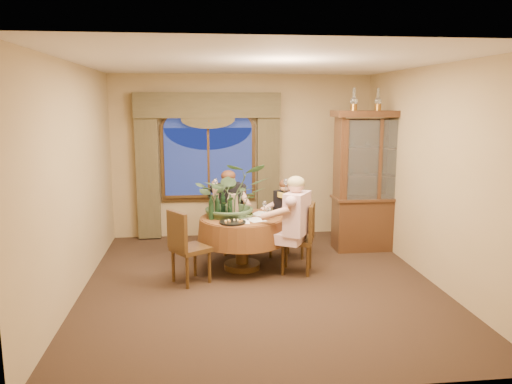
{
  "coord_description": "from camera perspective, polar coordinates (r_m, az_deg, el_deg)",
  "views": [
    {
      "loc": [
        -0.76,
        -6.14,
        2.33
      ],
      "look_at": [
        0.02,
        0.63,
        1.1
      ],
      "focal_mm": 35.0,
      "sensor_mm": 36.0,
      "label": 1
    }
  ],
  "objects": [
    {
      "name": "wine_bottle_1",
      "position": [
        6.81,
        -5.14,
        -1.79
      ],
      "size": [
        0.07,
        0.07,
        0.33
      ],
      "primitive_type": "cylinder",
      "color": "black",
      "rests_on": "dining_table"
    },
    {
      "name": "tasting_paper_1",
      "position": [
        7.16,
        0.5,
        -2.49
      ],
      "size": [
        0.35,
        0.37,
        0.0
      ],
      "primitive_type": "cube",
      "rotation": [
        0.0,
        0.0,
        -0.62
      ],
      "color": "white",
      "rests_on": "dining_table"
    },
    {
      "name": "olive_bowl",
      "position": [
        6.95,
        -0.95,
        -2.71
      ],
      "size": [
        0.16,
        0.16,
        0.05
      ],
      "primitive_type": "imported",
      "color": "#49592F",
      "rests_on": "dining_table"
    },
    {
      "name": "centerpiece_plant",
      "position": [
        6.97,
        -2.74,
        2.53
      ],
      "size": [
        1.03,
        1.15,
        0.89
      ],
      "primitive_type": "imported",
      "color": "#385331",
      "rests_on": "dining_table"
    },
    {
      "name": "wine_glass_person_back",
      "position": [
        7.35,
        -2.48,
        -1.48
      ],
      "size": [
        0.07,
        0.07,
        0.18
      ],
      "primitive_type": null,
      "color": "silver",
      "rests_on": "dining_table"
    },
    {
      "name": "wine_bottle_3",
      "position": [
        6.89,
        -2.97,
        -1.64
      ],
      "size": [
        0.07,
        0.07,
        0.33
      ],
      "primitive_type": "cylinder",
      "color": "black",
      "rests_on": "dining_table"
    },
    {
      "name": "arched_transom",
      "position": [
        8.58,
        -5.54,
        8.51
      ],
      "size": [
        1.6,
        0.06,
        0.44
      ],
      "primitive_type": null,
      "color": "navy",
      "rests_on": "wall_back"
    },
    {
      "name": "person_back",
      "position": [
        7.76,
        -3.18,
        -2.26
      ],
      "size": [
        0.54,
        0.51,
        1.31
      ],
      "primitive_type": null,
      "rotation": [
        0.0,
        0.0,
        -2.96
      ],
      "color": "black",
      "rests_on": "floor"
    },
    {
      "name": "stoneware_vase",
      "position": [
        7.04,
        -2.62,
        -1.47
      ],
      "size": [
        0.16,
        0.16,
        0.31
      ],
      "primitive_type": null,
      "color": "#8B6F5B",
      "rests_on": "dining_table"
    },
    {
      "name": "swag_valance",
      "position": [
        8.49,
        -5.55,
        9.84
      ],
      "size": [
        2.45,
        0.16,
        0.42
      ],
      "primitive_type": null,
      "color": "#413A23",
      "rests_on": "wall_back"
    },
    {
      "name": "wine_glass_person_scarf",
      "position": [
        7.21,
        0.97,
        -1.7
      ],
      "size": [
        0.07,
        0.07,
        0.18
      ],
      "primitive_type": null,
      "color": "silver",
      "rests_on": "dining_table"
    },
    {
      "name": "drapery_right",
      "position": [
        8.68,
        1.39,
        2.61
      ],
      "size": [
        0.38,
        0.14,
        2.32
      ],
      "primitive_type": "cube",
      "color": "#413A23",
      "rests_on": "floor"
    },
    {
      "name": "china_cabinet",
      "position": [
        8.09,
        13.41,
        1.22
      ],
      "size": [
        1.36,
        0.54,
        2.21
      ],
      "primitive_type": "cube",
      "color": "#371F12",
      "rests_on": "floor"
    },
    {
      "name": "chair_right",
      "position": [
        6.92,
        4.69,
        -5.32
      ],
      "size": [
        0.53,
        0.53,
        0.96
      ],
      "primitive_type": "cube",
      "rotation": [
        0.0,
        0.0,
        1.26
      ],
      "color": "black",
      "rests_on": "floor"
    },
    {
      "name": "dining_table",
      "position": [
        7.07,
        -1.62,
        -5.83
      ],
      "size": [
        1.51,
        1.51,
        0.75
      ],
      "primitive_type": "cylinder",
      "rotation": [
        0.0,
        0.0,
        -0.24
      ],
      "color": "maroon",
      "rests_on": "floor"
    },
    {
      "name": "ceiling",
      "position": [
        6.21,
        0.52,
        14.58
      ],
      "size": [
        5.0,
        5.0,
        0.0
      ],
      "primitive_type": "plane",
      "rotation": [
        3.14,
        0.0,
        0.0
      ],
      "color": "white",
      "rests_on": "wall_back"
    },
    {
      "name": "person_pink",
      "position": [
        6.68,
        4.69,
        -4.02
      ],
      "size": [
        0.64,
        0.66,
        1.38
      ],
      "primitive_type": null,
      "rotation": [
        0.0,
        0.0,
        1.02
      ],
      "color": "beige",
      "rests_on": "floor"
    },
    {
      "name": "floor",
      "position": [
        6.61,
        0.48,
        -10.4
      ],
      "size": [
        5.0,
        5.0,
        0.0
      ],
      "primitive_type": "plane",
      "color": "black",
      "rests_on": "ground"
    },
    {
      "name": "wine_bottle_2",
      "position": [
        7.02,
        -4.66,
        -1.43
      ],
      "size": [
        0.07,
        0.07,
        0.33
      ],
      "primitive_type": "cylinder",
      "color": "tan",
      "rests_on": "dining_table"
    },
    {
      "name": "chair_front_left",
      "position": [
        6.57,
        -7.46,
        -6.22
      ],
      "size": [
        0.58,
        0.58,
        0.96
      ],
      "primitive_type": "cube",
      "rotation": [
        0.0,
        0.0,
        -0.98
      ],
      "color": "black",
      "rests_on": "floor"
    },
    {
      "name": "oil_lamp_left",
      "position": [
        7.88,
        11.13,
        10.37
      ],
      "size": [
        0.11,
        0.11,
        0.34
      ],
      "primitive_type": null,
      "color": "#A5722D",
      "rests_on": "china_cabinet"
    },
    {
      "name": "oil_lamp_center",
      "position": [
        8.0,
        13.79,
        10.26
      ],
      "size": [
        0.11,
        0.11,
        0.34
      ],
      "primitive_type": null,
      "color": "#A5722D",
      "rests_on": "china_cabinet"
    },
    {
      "name": "tasting_paper_2",
      "position": [
        6.7,
        -1.68,
        -3.37
      ],
      "size": [
        0.22,
        0.31,
        0.0
      ],
      "primitive_type": "cube",
      "rotation": [
        0.0,
        0.0,
        -0.04
      ],
      "color": "white",
      "rests_on": "dining_table"
    },
    {
      "name": "wine_bottle_0",
      "position": [
        6.88,
        -4.45,
        -1.66
      ],
      "size": [
        0.07,
        0.07,
        0.33
      ],
      "primitive_type": "cylinder",
      "color": "black",
      "rests_on": "dining_table"
    },
    {
      "name": "tasting_paper_0",
      "position": [
        6.79,
        -0.08,
        -3.18
      ],
      "size": [
        0.31,
        0.36,
        0.0
      ],
      "primitive_type": "cube",
      "rotation": [
        0.0,
        0.0,
        0.37
      ],
      "color": "white",
      "rests_on": "dining_table"
    },
    {
      "name": "chair_back",
      "position": [
        7.82,
        -2.45,
        -3.46
      ],
      "size": [
        0.44,
        0.44,
        0.96
      ],
      "primitive_type": "cube",
      "rotation": [
        0.0,
        0.0,
        -3.09
      ],
      "color": "black",
      "rests_on": "floor"
    },
    {
      "name": "wine_bottle_4",
      "position": [
        7.1,
        -3.79,
        -1.28
      ],
      "size": [
        0.07,
        0.07,
        0.33
      ],
      "primitive_type": "cylinder",
      "color": "black",
      "rests_on": "dining_table"
    },
    {
      "name": "chair_back_right",
      "position": [
        7.49,
        3.5,
        -4.09
      ],
      "size": [
        0.57,
        0.57,
        0.96
      ],
      "primitive_type": "cube",
      "rotation": [
        0.0,
        0.0,
        -4.22
      ],
      "color": "black",
      "rests_on": "floor"
    },
    {
      "name": "cheese_platter",
      "position": [
        6.62,
        -2.68,
        -3.48
      ],
      "size": [
        0.35,
        0.35,
        0.02
      ],
      "primitive_type": "cylinder",
      "color": "black",
      "rests_on": "dining_table"
    },
    {
      "name": "window",
      "position": [
        8.63,
        -5.45,
        3.33
      ],
      "size": [
        1.62,
        0.1,
        1.32
      ],
      "primitive_type": null,
      "color": "navy",
      "rests_on": "wall_back"
    },
    {
      "name": "person_scarf",
      "position": [
        7.54,
        3.53,
        -3.02
      ],
      "size": [
        0.57,
        0.58,
        1.21
      ],
      "primitive_type": null,
      "rotation": [
        0.0,
        0.0,
        -4.15
      ],
      "color": "black",
      "rests_on": "floor"
    },
    {
      "name": "wine_bottle_5",
      "position": [
        6.99,
        -3.04,
        -1.45
      ],
      "size": [
        0.07,
        0.07,
        0.33
      ],
      "primitive_type": "cylinder",
      "color": "tan",
      "rests_on": "dining_table"
    },
    {
      "name": "drapery_left",
      "position": [
        8.64,
        -12.28,
        2.34
      ],
      "size": [
        0.38,
        0.14,
        2.32
      ],
      "primitive_type": "cube",
      "color": "#413A23",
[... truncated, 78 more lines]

